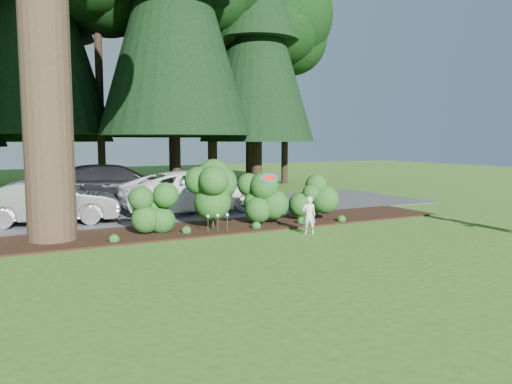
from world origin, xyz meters
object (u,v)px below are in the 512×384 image
Objects in this scene: child at (309,215)px; car_dark_suv at (116,185)px; car_white_suv at (195,191)px; car_silver_wagon at (50,202)px; frisbee at (269,178)px.

car_dark_suv is at bearing -46.93° from child.
car_white_suv is at bearing -56.20° from child.
car_silver_wagon is 4.42m from car_dark_suv.
car_silver_wagon is 0.78× the size of car_white_suv.
car_dark_suv reaches higher than car_white_suv.
car_white_suv is 5.69m from frisbee.
frisbee is (-1.31, -0.03, 1.10)m from child.
car_white_suv is 5.75m from child.
car_white_suv is (5.01, 0.47, 0.06)m from car_silver_wagon.
car_white_suv is at bearing -140.61° from car_dark_suv.
child is (6.32, -5.13, -0.18)m from car_silver_wagon.
car_dark_suv is 8.90m from frisbee.
car_white_suv is 5.00× the size of child.
car_dark_suv is 9.27m from child.
car_dark_suv reaches higher than child.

